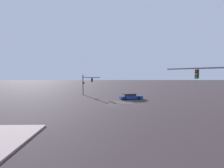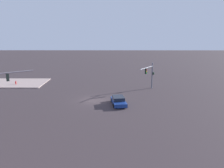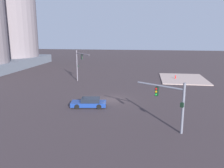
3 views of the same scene
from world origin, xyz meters
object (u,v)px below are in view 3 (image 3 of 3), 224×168
Objects in this scene: traffic_signal_opposite_side at (79,61)px; traffic_signal_near_corner at (172,99)px; sedan_car_approaching at (89,103)px; fire_hydrant_on_curb at (175,77)px.

traffic_signal_near_corner is at bearing -2.75° from traffic_signal_opposite_side.
sedan_car_approaching reaches higher than fire_hydrant_on_curb.
traffic_signal_opposite_side is (21.52, 15.55, 0.88)m from traffic_signal_near_corner.
traffic_signal_opposite_side is 16.83m from sedan_car_approaching.
traffic_signal_opposite_side reaches higher than traffic_signal_near_corner.
traffic_signal_near_corner reaches higher than fire_hydrant_on_curb.
traffic_signal_opposite_side is 20.38m from fire_hydrant_on_curb.
sedan_car_approaching is 25.00m from fire_hydrant_on_curb.
traffic_signal_near_corner is 11.86m from sedan_car_approaching.
traffic_signal_near_corner is 1.05× the size of sedan_car_approaching.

